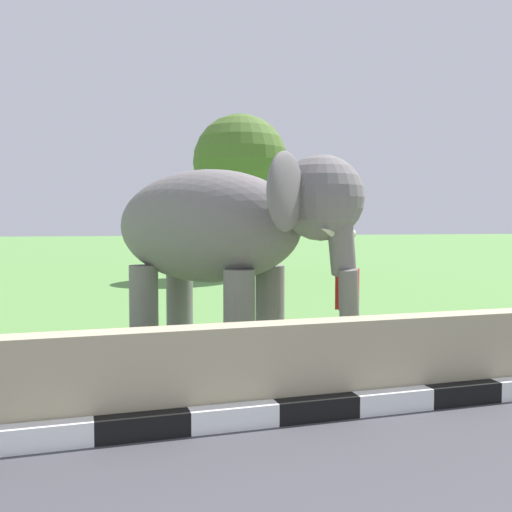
% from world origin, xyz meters
% --- Properties ---
extents(striped_curb, '(16.20, 0.20, 0.24)m').
position_xyz_m(striped_curb, '(-0.35, 4.10, 0.12)').
color(striped_curb, white).
rests_on(striped_curb, ground_plane).
extents(barrier_parapet, '(28.00, 0.36, 1.00)m').
position_xyz_m(barrier_parapet, '(2.00, 4.40, 0.50)').
color(barrier_parapet, tan).
rests_on(barrier_parapet, ground_plane).
extents(elephant, '(3.81, 3.86, 2.99)m').
position_xyz_m(elephant, '(1.64, 6.89, 1.97)').
color(elephant, slate).
rests_on(elephant, ground_plane).
extents(person_handler, '(0.51, 0.52, 1.66)m').
position_xyz_m(person_handler, '(3.31, 6.28, 0.93)').
color(person_handler, navy).
rests_on(person_handler, ground_plane).
extents(tree_distant, '(3.61, 3.61, 6.26)m').
position_xyz_m(tree_distant, '(5.48, 19.95, 4.43)').
color(tree_distant, brown).
rests_on(tree_distant, ground_plane).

